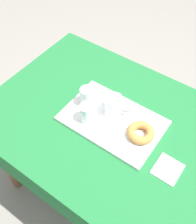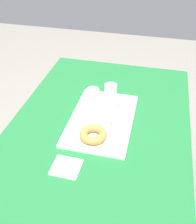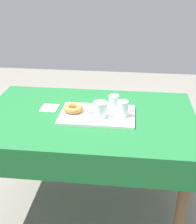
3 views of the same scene
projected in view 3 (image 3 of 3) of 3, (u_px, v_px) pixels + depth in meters
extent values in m
plane|color=gray|center=(89.00, 205.00, 2.16)|extent=(6.00, 6.00, 0.00)
cube|color=#1E6B33|center=(88.00, 118.00, 1.85)|extent=(1.31, 0.84, 0.04)
cube|color=#1E6B33|center=(96.00, 103.00, 2.26)|extent=(1.31, 0.01, 0.14)
cube|color=#1E6B33|center=(76.00, 172.00, 1.52)|extent=(1.31, 0.01, 0.14)
cube|color=#1E6B33|center=(195.00, 137.00, 1.83)|extent=(0.01, 0.84, 0.14)
cylinder|color=brown|center=(170.00, 145.00, 2.25)|extent=(0.06, 0.06, 0.68)
cylinder|color=brown|center=(24.00, 136.00, 2.36)|extent=(0.06, 0.06, 0.68)
cylinder|color=brown|center=(181.00, 209.00, 1.66)|extent=(0.06, 0.06, 0.68)
cube|color=white|center=(97.00, 115.00, 1.83)|extent=(0.45, 0.29, 0.02)
cylinder|color=white|center=(100.00, 109.00, 1.77)|extent=(0.08, 0.08, 0.09)
cylinder|color=maroon|center=(100.00, 111.00, 1.77)|extent=(0.07, 0.07, 0.07)
torus|color=white|center=(91.00, 110.00, 1.76)|extent=(0.06, 0.03, 0.06)
cylinder|color=white|center=(123.00, 109.00, 1.78)|extent=(0.06, 0.06, 0.09)
cylinder|color=silver|center=(123.00, 111.00, 1.79)|extent=(0.05, 0.05, 0.05)
cylinder|color=white|center=(114.00, 103.00, 1.86)|extent=(0.06, 0.06, 0.09)
cylinder|color=silver|center=(114.00, 105.00, 1.86)|extent=(0.05, 0.05, 0.06)
cylinder|color=white|center=(73.00, 112.00, 1.84)|extent=(0.13, 0.13, 0.01)
torus|color=#BC7F3D|center=(73.00, 109.00, 1.83)|extent=(0.12, 0.12, 0.04)
cube|color=white|center=(50.00, 108.00, 1.93)|extent=(0.10, 0.11, 0.01)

